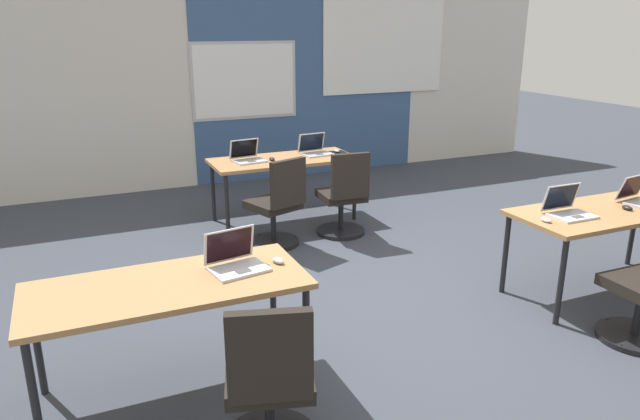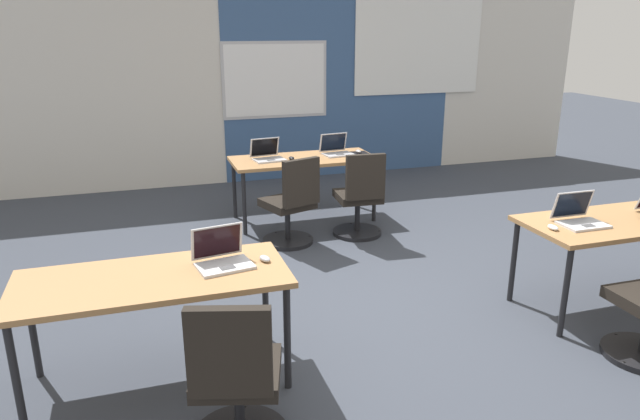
# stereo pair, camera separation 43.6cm
# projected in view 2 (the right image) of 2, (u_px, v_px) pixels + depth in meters

# --- Properties ---
(ground_plane) EXTENTS (24.00, 24.00, 0.00)m
(ground_plane) POSITION_uv_depth(u_px,v_px,m) (380.00, 301.00, 4.73)
(ground_plane) COLOR #383D47
(back_wall_assembly) EXTENTS (10.00, 0.27, 2.80)m
(back_wall_assembly) POSITION_uv_depth(u_px,v_px,m) (267.00, 79.00, 8.12)
(back_wall_assembly) COLOR silver
(back_wall_assembly) RESTS_ON ground
(desk_near_left) EXTENTS (1.60, 0.70, 0.72)m
(desk_near_left) POSITION_uv_depth(u_px,v_px,m) (153.00, 286.00, 3.48)
(desk_near_left) COLOR #A37547
(desk_near_left) RESTS_ON ground
(desk_near_right) EXTENTS (1.60, 0.70, 0.72)m
(desk_near_right) POSITION_uv_depth(u_px,v_px,m) (624.00, 226.00, 4.50)
(desk_near_right) COLOR #A37547
(desk_near_right) RESTS_ON ground
(desk_far_center) EXTENTS (1.60, 0.70, 0.72)m
(desk_far_center) POSITION_uv_depth(u_px,v_px,m) (304.00, 163.00, 6.53)
(desk_far_center) COLOR #A37547
(desk_far_center) RESTS_ON ground
(laptop_near_right_inner) EXTENTS (0.33, 0.29, 0.23)m
(laptop_near_right_inner) POSITION_uv_depth(u_px,v_px,m) (579.00, 217.00, 4.35)
(laptop_near_right_inner) COLOR silver
(laptop_near_right_inner) RESTS_ON desk_near_right
(mouse_near_right_inner) EXTENTS (0.06, 0.10, 0.03)m
(mouse_near_right_inner) POSITION_uv_depth(u_px,v_px,m) (553.00, 227.00, 4.24)
(mouse_near_right_inner) COLOR silver
(mouse_near_right_inner) RESTS_ON desk_near_right
(laptop_far_right) EXTENTS (0.36, 0.32, 0.23)m
(laptop_far_right) POSITION_uv_depth(u_px,v_px,m) (336.00, 150.00, 6.67)
(laptop_far_right) COLOR #B7B7BC
(laptop_far_right) RESTS_ON desk_far_center
(mousepad_far_right) EXTENTS (0.22, 0.19, 0.00)m
(mousepad_far_right) POSITION_uv_depth(u_px,v_px,m) (358.00, 153.00, 6.75)
(mousepad_far_right) COLOR black
(mousepad_far_right) RESTS_ON desk_far_center
(mouse_far_right) EXTENTS (0.06, 0.10, 0.03)m
(mouse_far_right) POSITION_uv_depth(u_px,v_px,m) (358.00, 151.00, 6.74)
(mouse_far_right) COLOR #B2B2B7
(mouse_far_right) RESTS_ON mousepad_far_right
(chair_far_right) EXTENTS (0.52, 0.55, 0.92)m
(chair_far_right) POSITION_uv_depth(u_px,v_px,m) (360.00, 202.00, 6.08)
(chair_far_right) COLOR black
(chair_far_right) RESTS_ON ground
(laptop_near_left_inner) EXTENTS (0.37, 0.33, 0.24)m
(laptop_near_left_inner) POSITION_uv_depth(u_px,v_px,m) (222.00, 257.00, 3.61)
(laptop_near_left_inner) COLOR silver
(laptop_near_left_inner) RESTS_ON desk_near_left
(mouse_near_left_inner) EXTENTS (0.08, 0.11, 0.03)m
(mouse_near_left_inner) POSITION_uv_depth(u_px,v_px,m) (265.00, 259.00, 3.68)
(mouse_near_left_inner) COLOR #B2B2B7
(mouse_near_left_inner) RESTS_ON desk_near_left
(chair_near_left_inner) EXTENTS (0.55, 0.60, 0.92)m
(chair_near_left_inner) POSITION_uv_depth(u_px,v_px,m) (236.00, 388.00, 2.98)
(chair_near_left_inner) COLOR black
(chair_near_left_inner) RESTS_ON ground
(laptop_far_left) EXTENTS (0.37, 0.34, 0.23)m
(laptop_far_left) POSITION_uv_depth(u_px,v_px,m) (268.00, 155.00, 6.40)
(laptop_far_left) COLOR #B7B7BC
(laptop_far_left) RESTS_ON desk_far_center
(mouse_far_left) EXTENTS (0.06, 0.10, 0.03)m
(mouse_far_left) POSITION_uv_depth(u_px,v_px,m) (292.00, 158.00, 6.42)
(mouse_far_left) COLOR black
(mouse_far_left) RESTS_ON desk_far_center
(chair_far_left) EXTENTS (0.56, 0.61, 0.92)m
(chair_far_left) POSITION_uv_depth(u_px,v_px,m) (291.00, 209.00, 5.85)
(chair_far_left) COLOR black
(chair_far_left) RESTS_ON ground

